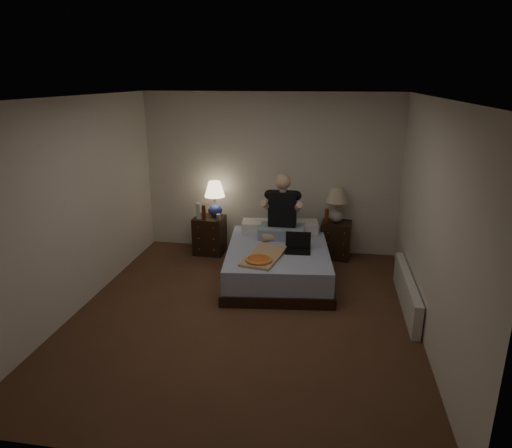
% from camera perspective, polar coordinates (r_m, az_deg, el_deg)
% --- Properties ---
extents(floor, '(4.00, 4.50, 0.00)m').
position_cam_1_polar(floor, '(5.54, -1.53, -11.25)').
color(floor, brown).
rests_on(floor, ground).
extents(ceiling, '(4.00, 4.50, 0.00)m').
position_cam_1_polar(ceiling, '(4.85, -1.78, 15.54)').
color(ceiling, white).
rests_on(ceiling, ground).
extents(wall_back, '(4.00, 0.00, 2.50)m').
position_cam_1_polar(wall_back, '(7.21, 1.74, 6.28)').
color(wall_back, silver).
rests_on(wall_back, ground).
extents(wall_front, '(4.00, 0.00, 2.50)m').
position_cam_1_polar(wall_front, '(3.04, -9.83, -10.86)').
color(wall_front, silver).
rests_on(wall_front, ground).
extents(wall_left, '(0.00, 4.50, 2.50)m').
position_cam_1_polar(wall_left, '(5.77, -21.58, 2.06)').
color(wall_left, silver).
rests_on(wall_left, ground).
extents(wall_right, '(0.00, 4.50, 2.50)m').
position_cam_1_polar(wall_right, '(5.08, 21.08, 0.11)').
color(wall_right, silver).
rests_on(wall_right, ground).
extents(bed, '(1.57, 1.97, 0.46)m').
position_cam_1_polar(bed, '(6.41, 2.73, -4.80)').
color(bed, '#5363A7').
rests_on(bed, floor).
extents(nightstand_left, '(0.48, 0.43, 0.60)m').
position_cam_1_polar(nightstand_left, '(7.31, -5.81, -1.38)').
color(nightstand_left, black).
rests_on(nightstand_left, floor).
extents(nightstand_right, '(0.48, 0.44, 0.57)m').
position_cam_1_polar(nightstand_right, '(7.21, 9.92, -1.95)').
color(nightstand_right, black).
rests_on(nightstand_right, floor).
extents(lamp_left, '(0.32, 0.32, 0.56)m').
position_cam_1_polar(lamp_left, '(7.20, -5.16, 3.15)').
color(lamp_left, '#283594').
rests_on(lamp_left, nightstand_left).
extents(lamp_right, '(0.39, 0.39, 0.56)m').
position_cam_1_polar(lamp_right, '(7.04, 10.02, 2.40)').
color(lamp_right, gray).
rests_on(lamp_right, nightstand_right).
extents(water_bottle, '(0.07, 0.07, 0.25)m').
position_cam_1_polar(water_bottle, '(7.13, -7.22, 1.63)').
color(water_bottle, silver).
rests_on(water_bottle, nightstand_left).
extents(soda_can, '(0.07, 0.07, 0.10)m').
position_cam_1_polar(soda_can, '(7.04, -4.73, 0.86)').
color(soda_can, '#B0B0AB').
rests_on(soda_can, nightstand_left).
extents(beer_bottle_left, '(0.06, 0.06, 0.23)m').
position_cam_1_polar(beer_bottle_left, '(7.07, -6.54, 1.44)').
color(beer_bottle_left, '#621C0E').
rests_on(beer_bottle_left, nightstand_left).
extents(beer_bottle_right, '(0.06, 0.06, 0.23)m').
position_cam_1_polar(beer_bottle_right, '(7.00, 8.82, 0.95)').
color(beer_bottle_right, '#52230B').
rests_on(beer_bottle_right, nightstand_right).
extents(person, '(0.66, 0.52, 0.93)m').
position_cam_1_polar(person, '(6.59, 3.30, 2.21)').
color(person, black).
rests_on(person, bed).
extents(laptop, '(0.35, 0.30, 0.24)m').
position_cam_1_polar(laptop, '(6.13, 5.27, -2.45)').
color(laptop, black).
rests_on(laptop, bed).
extents(pizza_box, '(0.54, 0.82, 0.08)m').
position_cam_1_polar(pizza_box, '(5.76, 0.35, -4.57)').
color(pizza_box, tan).
rests_on(pizza_box, bed).
extents(radiator, '(0.10, 1.60, 0.40)m').
position_cam_1_polar(radiator, '(5.93, 18.31, -8.01)').
color(radiator, silver).
rests_on(radiator, floor).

